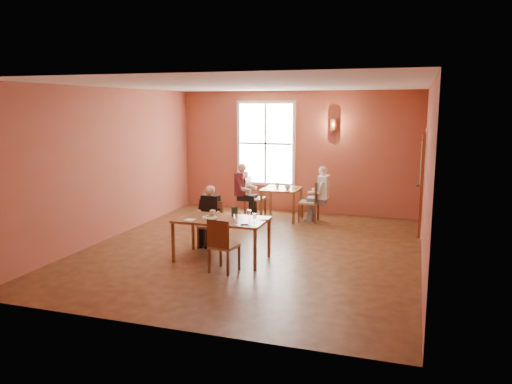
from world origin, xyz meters
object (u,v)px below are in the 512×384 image
(chair_diner_main, at_px, (210,225))
(diner_main, at_px, (209,219))
(diner_white, at_px, (310,195))
(chair_diner_maroon, at_px, (255,198))
(main_table, at_px, (222,239))
(chair_empty, at_px, (224,245))
(chair_diner_white, at_px, (309,201))
(diner_maroon, at_px, (254,191))
(second_table, at_px, (282,204))

(chair_diner_main, relative_size, diner_main, 0.78)
(diner_white, relative_size, chair_diner_maroon, 1.29)
(main_table, xyz_separation_m, chair_empty, (0.27, -0.58, 0.08))
(chair_empty, distance_m, diner_white, 3.94)
(chair_diner_white, relative_size, diner_white, 0.75)
(diner_main, relative_size, diner_white, 0.89)
(diner_maroon, bearing_deg, second_table, 90.00)
(diner_main, height_order, chair_diner_maroon, diner_main)
(diner_white, height_order, diner_maroon, diner_maroon)
(chair_diner_maroon, distance_m, diner_maroon, 0.15)
(chair_diner_maroon, bearing_deg, chair_diner_main, -0.59)
(diner_white, height_order, chair_diner_maroon, diner_white)
(chair_diner_main, bearing_deg, chair_diner_maroon, -90.59)
(diner_white, bearing_deg, chair_diner_main, 153.00)
(main_table, height_order, diner_main, diner_main)
(main_table, xyz_separation_m, chair_diner_white, (0.83, 3.31, 0.10))
(chair_diner_main, distance_m, chair_diner_white, 2.98)
(main_table, relative_size, chair_diner_white, 1.66)
(chair_empty, height_order, diner_white, diner_white)
(chair_diner_white, bearing_deg, chair_diner_maroon, 90.00)
(main_table, height_order, chair_empty, chair_empty)
(diner_maroon, bearing_deg, chair_diner_maroon, 90.00)
(main_table, xyz_separation_m, second_table, (0.18, 3.31, 0.01))
(second_table, bearing_deg, chair_empty, -88.65)
(chair_diner_white, distance_m, chair_diner_maroon, 1.30)
(second_table, bearing_deg, chair_diner_main, -104.26)
(main_table, bearing_deg, chair_diner_white, 75.99)
(chair_diner_main, distance_m, diner_white, 3.00)
(second_table, xyz_separation_m, diner_maroon, (-0.68, 0.00, 0.26))
(chair_diner_main, xyz_separation_m, chair_diner_maroon, (0.03, 2.66, 0.05))
(chair_diner_main, bearing_deg, main_table, 127.57)
(chair_diner_maroon, bearing_deg, chair_diner_white, 90.00)
(diner_main, distance_m, diner_white, 3.02)
(main_table, distance_m, diner_white, 3.43)
(chair_empty, bearing_deg, chair_diner_white, 91.92)
(chair_diner_white, relative_size, chair_diner_maroon, 0.97)
(diner_main, distance_m, second_table, 2.78)
(chair_diner_main, bearing_deg, diner_white, -117.00)
(main_table, distance_m, second_table, 3.32)
(diner_maroon, bearing_deg, chair_diner_main, 0.06)
(chair_diner_maroon, relative_size, diner_maroon, 0.77)
(second_table, bearing_deg, diner_main, -104.11)
(chair_diner_main, relative_size, chair_empty, 0.97)
(second_table, bearing_deg, diner_maroon, 180.00)
(chair_diner_maroon, bearing_deg, chair_empty, 10.79)
(diner_white, bearing_deg, chair_empty, 171.40)
(main_table, distance_m, chair_diner_white, 3.42)
(second_table, relative_size, chair_diner_maroon, 0.87)
(main_table, bearing_deg, diner_maroon, 98.63)
(chair_diner_main, distance_m, second_table, 2.75)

